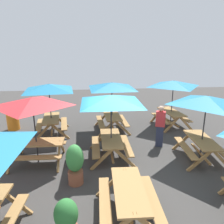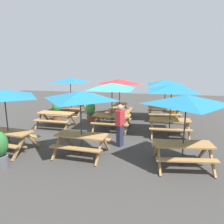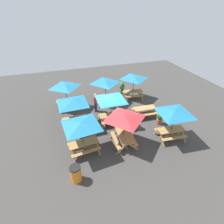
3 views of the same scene
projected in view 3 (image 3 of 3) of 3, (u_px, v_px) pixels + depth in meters
ground_plane at (112, 120)px, 13.96m from camera, size 27.09×27.09×0.00m
picnic_table_0 at (111, 100)px, 12.61m from camera, size 2.83×2.83×2.34m
picnic_table_1 at (125, 119)px, 10.58m from camera, size 2.07×2.07×2.34m
picnic_table_2 at (73, 104)px, 12.17m from camera, size 2.83×2.83×2.34m
picnic_table_3 at (175, 114)px, 11.07m from camera, size 2.82×2.82×2.34m
picnic_table_4 at (65, 87)px, 14.52m from camera, size 2.26×2.26×2.34m
picnic_table_5 at (105, 83)px, 15.24m from camera, size 2.14×2.14×2.34m
picnic_table_6 at (134, 79)px, 16.10m from camera, size 2.24×2.24×2.34m
picnic_table_7 at (145, 110)px, 14.20m from camera, size 1.85×1.59×0.81m
picnic_table_8 at (81, 126)px, 9.98m from camera, size 2.81×2.81×2.34m
trash_bin_orange at (76, 174)px, 9.02m from camera, size 0.59×0.59×0.98m
potted_plant_0 at (122, 88)px, 17.70m from camera, size 0.52×0.52×1.20m
potted_plant_1 at (135, 121)px, 12.74m from camera, size 0.51×0.51×1.22m
potted_plant_2 at (160, 118)px, 13.28m from camera, size 0.47×0.47×1.03m
person_standing at (96, 102)px, 14.63m from camera, size 0.34×0.42×1.67m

